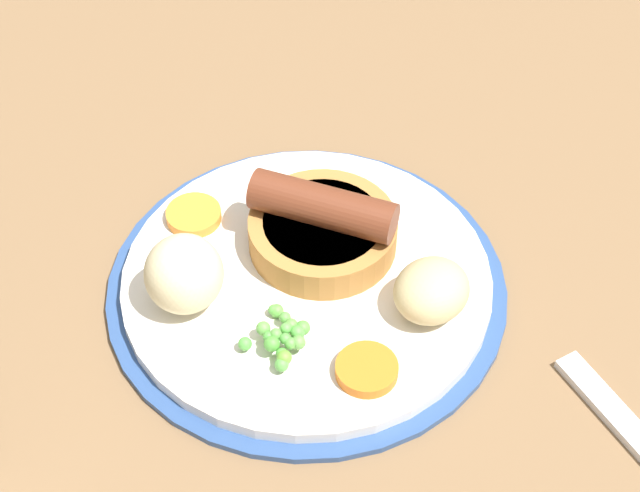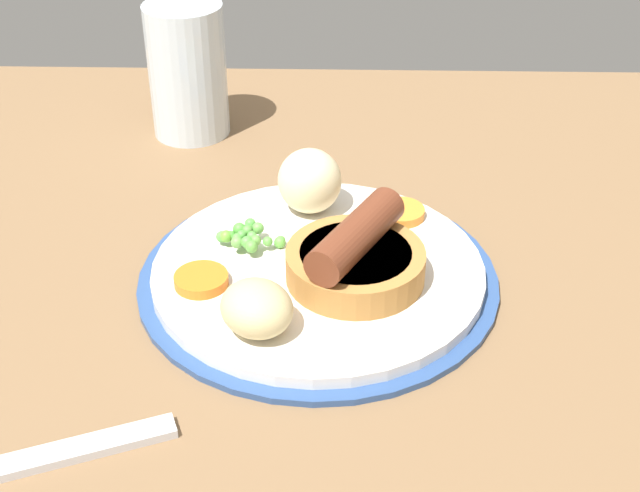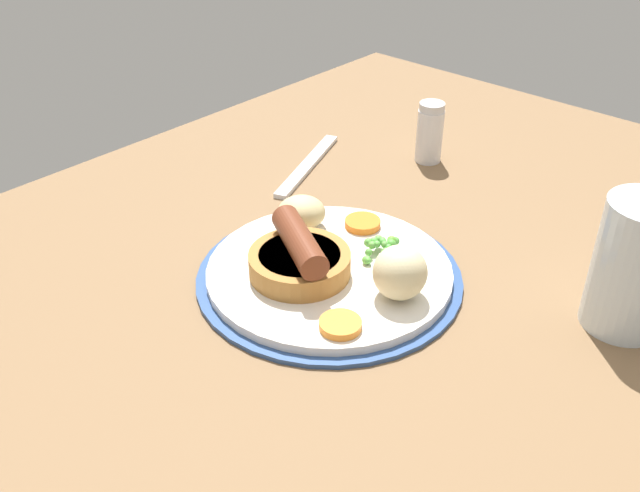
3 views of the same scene
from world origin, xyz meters
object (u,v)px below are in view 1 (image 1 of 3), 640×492
(pea_pile, at_px, (281,336))
(potato_chunk_0, at_px, (184,274))
(carrot_slice_3, at_px, (367,370))
(carrot_slice_4, at_px, (194,215))
(dinner_plate, at_px, (307,285))
(sausage_pudding, at_px, (323,226))
(potato_chunk_1, at_px, (432,293))

(pea_pile, bearing_deg, potato_chunk_0, 50.92)
(carrot_slice_3, height_order, carrot_slice_4, same)
(dinner_plate, height_order, potato_chunk_0, potato_chunk_0)
(dinner_plate, relative_size, carrot_slice_3, 6.87)
(pea_pile, height_order, carrot_slice_3, pea_pile)
(potato_chunk_0, distance_m, carrot_slice_4, 0.08)
(carrot_slice_4, bearing_deg, potato_chunk_0, 172.74)
(dinner_plate, xyz_separation_m, potato_chunk_0, (-0.01, 0.08, 0.03))
(pea_pile, distance_m, potato_chunk_0, 0.07)
(sausage_pudding, distance_m, potato_chunk_0, 0.10)
(carrot_slice_3, bearing_deg, potato_chunk_1, -49.40)
(pea_pile, height_order, potato_chunk_0, potato_chunk_0)
(pea_pile, distance_m, carrot_slice_3, 0.06)
(dinner_plate, bearing_deg, potato_chunk_1, -118.66)
(sausage_pudding, xyz_separation_m, potato_chunk_1, (-0.07, -0.06, -0.00))
(dinner_plate, distance_m, carrot_slice_4, 0.09)
(carrot_slice_4, bearing_deg, potato_chunk_1, -125.98)
(sausage_pudding, xyz_separation_m, carrot_slice_3, (-0.11, -0.01, -0.01))
(carrot_slice_3, bearing_deg, pea_pile, 59.38)
(carrot_slice_3, xyz_separation_m, carrot_slice_4, (0.14, 0.09, -0.00))
(pea_pile, bearing_deg, carrot_slice_4, 21.43)
(dinner_plate, xyz_separation_m, potato_chunk_1, (-0.04, -0.07, 0.03))
(pea_pile, bearing_deg, potato_chunk_1, -82.23)
(dinner_plate, xyz_separation_m, sausage_pudding, (0.03, -0.01, 0.03))
(dinner_plate, distance_m, potato_chunk_1, 0.09)
(dinner_plate, relative_size, potato_chunk_1, 5.13)
(potato_chunk_0, bearing_deg, potato_chunk_1, -101.71)
(potato_chunk_1, height_order, carrot_slice_3, potato_chunk_1)
(pea_pile, xyz_separation_m, potato_chunk_1, (0.01, -0.10, 0.01))
(pea_pile, bearing_deg, sausage_pudding, -25.32)
(potato_chunk_0, bearing_deg, carrot_slice_4, -7.26)
(sausage_pudding, distance_m, carrot_slice_4, 0.09)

